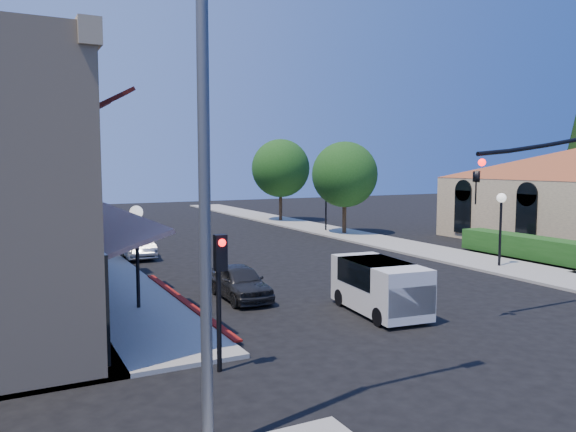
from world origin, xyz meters
name	(u,v)px	position (x,y,z in m)	size (l,w,h in m)	color
ground	(507,341)	(0.00, 0.00, 0.00)	(120.00, 120.00, 0.00)	black
sidewalk_left	(69,241)	(-8.75, 27.00, 0.06)	(3.50, 50.00, 0.12)	#9B998D
sidewalk_right	(309,227)	(8.75, 27.00, 0.06)	(3.50, 50.00, 0.12)	#9B998D
curb_red_strip	(185,305)	(-6.90, 8.00, 0.00)	(0.25, 10.00, 0.06)	maroon
hedge	(528,260)	(11.70, 9.00, 0.00)	(1.40, 8.00, 1.10)	#1B4D16
street_tree_a	(345,174)	(8.80, 22.00, 4.19)	(4.56, 4.56, 6.48)	black
street_tree_b	(281,168)	(8.80, 32.00, 4.54)	(4.94, 4.94, 7.02)	black
secondary_signal	(220,277)	(-8.00, 1.41, 2.32)	(0.28, 0.42, 3.32)	black
cobra_streetlight	(224,146)	(-9.15, -2.00, 5.27)	(3.60, 0.25, 9.31)	#595B5E
lamppost_left_near	(137,231)	(-8.50, 8.00, 2.74)	(0.44, 0.44, 3.57)	black
lamppost_left_far	(82,204)	(-8.50, 22.00, 2.74)	(0.44, 0.44, 3.57)	black
lamppost_right_near	(501,211)	(8.50, 8.00, 2.74)	(0.44, 0.44, 3.57)	black
lamppost_right_far	(326,194)	(8.50, 24.00, 2.74)	(0.44, 0.44, 3.57)	black
white_van	(380,284)	(-1.45, 3.98, 1.00)	(2.11, 4.08, 1.74)	silver
parked_car_a	(240,282)	(-4.80, 8.00, 0.63)	(1.49, 3.71, 1.26)	#232326
parked_car_b	(136,245)	(-6.20, 19.00, 0.67)	(1.41, 4.04, 1.33)	#AEB0B3
parked_car_c	(134,241)	(-5.95, 20.92, 0.62)	(1.73, 4.25, 1.23)	#BBBBB9
parked_car_d	(126,232)	(-5.36, 26.00, 0.54)	(1.80, 3.89, 1.08)	#ACAEB2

